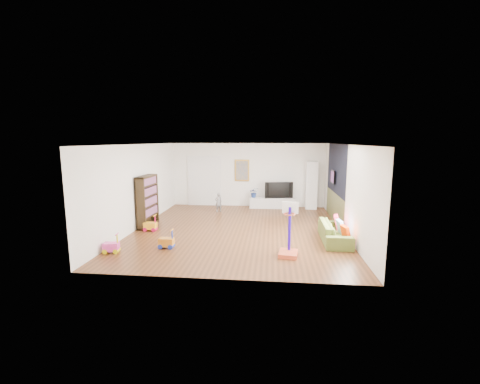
# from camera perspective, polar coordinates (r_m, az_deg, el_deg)

# --- Properties ---
(floor) EXTENTS (6.50, 7.50, 0.00)m
(floor) POSITION_cam_1_polar(r_m,az_deg,el_deg) (10.34, -0.22, -6.65)
(floor) COLOR brown
(floor) RESTS_ON ground
(ceiling) EXTENTS (6.50, 7.50, 0.00)m
(ceiling) POSITION_cam_1_polar(r_m,az_deg,el_deg) (9.95, -0.23, 8.47)
(ceiling) COLOR white
(ceiling) RESTS_ON ground
(wall_back) EXTENTS (6.50, 0.00, 2.70)m
(wall_back) POSITION_cam_1_polar(r_m,az_deg,el_deg) (13.77, 1.41, 3.04)
(wall_back) COLOR white
(wall_back) RESTS_ON ground
(wall_front) EXTENTS (6.50, 0.00, 2.70)m
(wall_front) POSITION_cam_1_polar(r_m,az_deg,el_deg) (6.41, -3.75, -4.14)
(wall_front) COLOR silver
(wall_front) RESTS_ON ground
(wall_left) EXTENTS (0.00, 7.50, 2.70)m
(wall_left) POSITION_cam_1_polar(r_m,az_deg,el_deg) (10.89, -17.50, 0.98)
(wall_left) COLOR silver
(wall_left) RESTS_ON ground
(wall_right) EXTENTS (0.00, 7.50, 2.70)m
(wall_right) POSITION_cam_1_polar(r_m,az_deg,el_deg) (10.25, 18.16, 0.46)
(wall_right) COLOR white
(wall_right) RESTS_ON ground
(navy_accent) EXTENTS (0.01, 3.20, 1.70)m
(navy_accent) POSITION_cam_1_polar(r_m,az_deg,el_deg) (11.55, 16.74, 3.96)
(navy_accent) COLOR black
(navy_accent) RESTS_ON wall_right
(olive_wainscot) EXTENTS (0.01, 3.20, 1.00)m
(olive_wainscot) POSITION_cam_1_polar(r_m,az_deg,el_deg) (11.74, 16.44, -2.61)
(olive_wainscot) COLOR brown
(olive_wainscot) RESTS_ON wall_right
(doorway) EXTENTS (1.45, 0.06, 2.10)m
(doorway) POSITION_cam_1_polar(r_m,az_deg,el_deg) (14.03, -6.37, 1.87)
(doorway) COLOR white
(doorway) RESTS_ON ground
(painting_back) EXTENTS (0.62, 0.06, 0.92)m
(painting_back) POSITION_cam_1_polar(r_m,az_deg,el_deg) (13.73, 0.35, 3.86)
(painting_back) COLOR gold
(painting_back) RESTS_ON wall_back
(artwork_right) EXTENTS (0.04, 0.56, 0.46)m
(artwork_right) POSITION_cam_1_polar(r_m,az_deg,el_deg) (11.76, 16.18, 2.61)
(artwork_right) COLOR #7F3F8C
(artwork_right) RESTS_ON wall_right
(media_console) EXTENTS (1.91, 0.54, 0.44)m
(media_console) POSITION_cam_1_polar(r_m,az_deg,el_deg) (13.58, 5.74, -1.91)
(media_console) COLOR silver
(media_console) RESTS_ON ground
(tall_cabinet) EXTENTS (0.48, 0.48, 1.96)m
(tall_cabinet) POSITION_cam_1_polar(r_m,az_deg,el_deg) (13.58, 12.60, 1.17)
(tall_cabinet) COLOR white
(tall_cabinet) RESTS_ON ground
(bookshelf) EXTENTS (0.33, 1.16, 1.69)m
(bookshelf) POSITION_cam_1_polar(r_m,az_deg,el_deg) (10.99, -16.12, -1.56)
(bookshelf) COLOR #312412
(bookshelf) RESTS_ON ground
(sofa) EXTENTS (0.75, 1.85, 0.54)m
(sofa) POSITION_cam_1_polar(r_m,az_deg,el_deg) (9.49, 16.49, -6.82)
(sofa) COLOR #5C6E2B
(sofa) RESTS_ON ground
(basketball_hoop) EXTENTS (0.53, 0.62, 1.33)m
(basketball_hoop) POSITION_cam_1_polar(r_m,az_deg,el_deg) (7.98, 8.69, -6.62)
(basketball_hoop) COLOR #CD4E2B
(basketball_hoop) RESTS_ON ground
(ride_on_yellow) EXTENTS (0.39, 0.25, 0.51)m
(ride_on_yellow) POSITION_cam_1_polar(r_m,az_deg,el_deg) (10.50, -15.67, -5.33)
(ride_on_yellow) COLOR #FFA919
(ride_on_yellow) RESTS_ON ground
(ride_on_orange) EXTENTS (0.39, 0.24, 0.51)m
(ride_on_orange) POSITION_cam_1_polar(r_m,az_deg,el_deg) (8.76, -12.99, -8.11)
(ride_on_orange) COLOR orange
(ride_on_orange) RESTS_ON ground
(ride_on_pink) EXTENTS (0.40, 0.28, 0.50)m
(ride_on_pink) POSITION_cam_1_polar(r_m,az_deg,el_deg) (8.83, -21.95, -8.47)
(ride_on_pink) COLOR #FB44B7
(ride_on_pink) RESTS_ON ground
(child) EXTENTS (0.34, 0.31, 0.78)m
(child) POSITION_cam_1_polar(r_m,az_deg,el_deg) (12.72, -3.87, -1.87)
(child) COLOR slate
(child) RESTS_ON ground
(tv) EXTENTS (1.18, 0.38, 0.68)m
(tv) POSITION_cam_1_polar(r_m,az_deg,el_deg) (13.48, 6.82, 0.40)
(tv) COLOR black
(tv) RESTS_ON media_console
(vase_plant) EXTENTS (0.43, 0.39, 0.42)m
(vase_plant) POSITION_cam_1_polar(r_m,az_deg,el_deg) (13.50, 2.51, -0.08)
(vase_plant) COLOR navy
(vase_plant) RESTS_ON media_console
(pillow_left) EXTENTS (0.17, 0.36, 0.35)m
(pillow_left) POSITION_cam_1_polar(r_m,az_deg,el_deg) (8.98, 18.24, -6.80)
(pillow_left) COLOR #C42C00
(pillow_left) RESTS_ON sofa
(pillow_center) EXTENTS (0.14, 0.40, 0.39)m
(pillow_center) POSITION_cam_1_polar(r_m,az_deg,el_deg) (9.46, 17.45, -5.95)
(pillow_center) COLOR silver
(pillow_center) RESTS_ON sofa
(pillow_right) EXTENTS (0.18, 0.42, 0.41)m
(pillow_right) POSITION_cam_1_polar(r_m,az_deg,el_deg) (9.99, 16.88, -5.13)
(pillow_right) COLOR red
(pillow_right) RESTS_ON sofa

